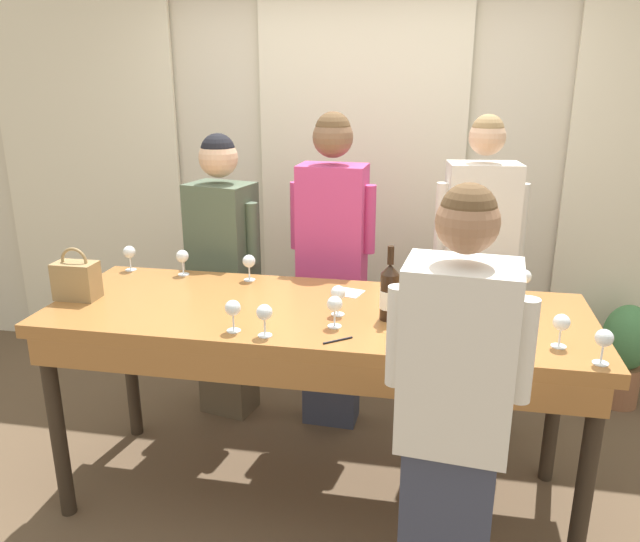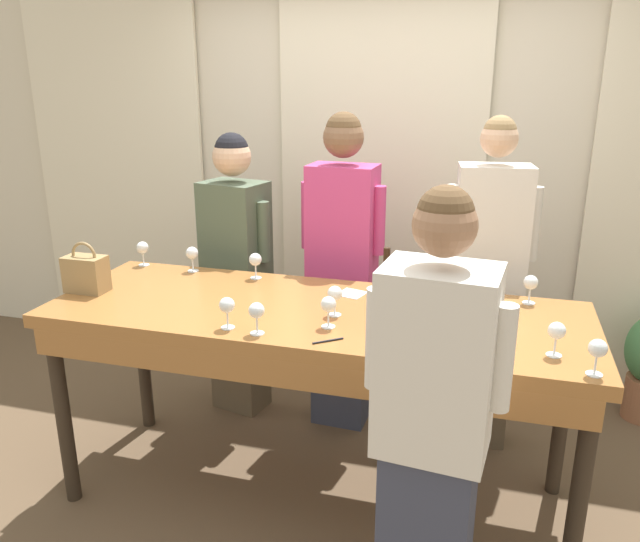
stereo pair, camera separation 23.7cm
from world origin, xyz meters
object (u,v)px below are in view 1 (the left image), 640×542
wine_glass_front_left (233,309)px  host_pouring (453,425)px  wine_glass_center_left (182,257)px  wine_glass_back_mid (561,324)px  guest_pink_top (332,269)px  guest_cream_sweater (476,280)px  wine_glass_back_left (335,305)px  wine_glass_front_mid (264,314)px  potted_plant (625,351)px  wine_glass_center_mid (404,314)px  wine_glass_back_right (462,282)px  tasting_bar (316,330)px  wine_glass_center_right (338,294)px  wine_glass_front_right (249,262)px  wine_glass_by_handbag (604,340)px  wine_glass_by_bottle (129,253)px  wine_bottle (389,293)px  wine_glass_near_host (524,278)px  handbag (76,280)px  guest_olive_jacket (224,274)px

wine_glass_front_left → host_pouring: size_ratio=0.08×
wine_glass_center_left → wine_glass_back_mid: bearing=-17.9°
guest_pink_top → host_pouring: bearing=-64.7°
guest_cream_sweater → wine_glass_back_left: bearing=-124.4°
wine_glass_front_mid → potted_plant: (1.84, 1.57, -0.72)m
wine_glass_center_mid → wine_glass_back_right: 0.51m
tasting_bar → wine_glass_back_mid: size_ratio=18.00×
tasting_bar → wine_glass_back_mid: (1.00, -0.20, 0.19)m
wine_glass_center_right → guest_pink_top: (-0.16, 0.77, -0.13)m
wine_glass_center_right → wine_glass_front_mid: bearing=-131.8°
wine_glass_front_right → guest_cream_sweater: (1.14, 0.39, -0.15)m
wine_glass_back_left → wine_glass_center_right: bearing=93.3°
wine_glass_back_mid → wine_glass_by_handbag: 0.18m
tasting_bar → wine_glass_back_left: wine_glass_back_left is taller
wine_glass_front_mid → wine_glass_center_mid: 0.56m
wine_glass_front_left → wine_glass_by_bottle: 1.05m
wine_bottle → wine_glass_center_left: (-1.10, 0.41, -0.02)m
wine_glass_near_host → tasting_bar: bearing=-159.1°
wine_glass_front_left → guest_cream_sweater: (1.02, 1.03, -0.15)m
wine_glass_center_right → guest_pink_top: bearing=101.6°
handbag → guest_pink_top: guest_pink_top is taller
wine_glass_center_left → guest_olive_jacket: (0.09, 0.37, -0.20)m
potted_plant → wine_glass_center_right: bearing=-141.0°
wine_glass_by_handbag → guest_cream_sweater: guest_cream_sweater is taller
wine_glass_center_mid → wine_glass_by_handbag: bearing=-9.1°
wine_glass_center_mid → wine_glass_by_handbag: (0.72, -0.11, 0.00)m
wine_bottle → wine_glass_back_right: wine_bottle is taller
handbag → guest_olive_jacket: bearing=61.4°
wine_glass_near_host → wine_glass_front_left: bearing=-152.0°
host_pouring → wine_glass_back_left: bearing=135.7°
handbag → wine_glass_front_mid: size_ratio=1.84×
wine_glass_front_left → wine_glass_by_handbag: bearing=-1.5°
wine_glass_near_host → wine_glass_by_handbag: (0.20, -0.68, -0.00)m
wine_glass_by_bottle → host_pouring: size_ratio=0.08×
wine_glass_center_left → guest_pink_top: (0.73, 0.37, -0.13)m
wine_glass_back_mid → host_pouring: (-0.40, -0.44, -0.22)m
wine_bottle → wine_glass_front_right: 0.84m
wine_glass_front_left → guest_cream_sweater: guest_cream_sweater is taller
wine_glass_back_left → wine_glass_back_mid: 0.88m
wine_bottle → wine_glass_back_left: (-0.21, -0.13, -0.02)m
wine_bottle → wine_glass_center_right: wine_bottle is taller
wine_glass_front_left → guest_olive_jacket: (-0.40, 1.03, -0.20)m
tasting_bar → guest_olive_jacket: guest_olive_jacket is taller
tasting_bar → wine_bottle: 0.39m
wine_glass_back_left → wine_glass_near_host: 0.96m
tasting_bar → wine_glass_center_mid: size_ratio=18.00×
wine_glass_back_right → guest_cream_sweater: 0.53m
guest_pink_top → guest_cream_sweater: 0.78m
wine_glass_front_right → wine_glass_by_handbag: same height
wine_glass_center_right → wine_glass_by_handbag: bearing=-16.2°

